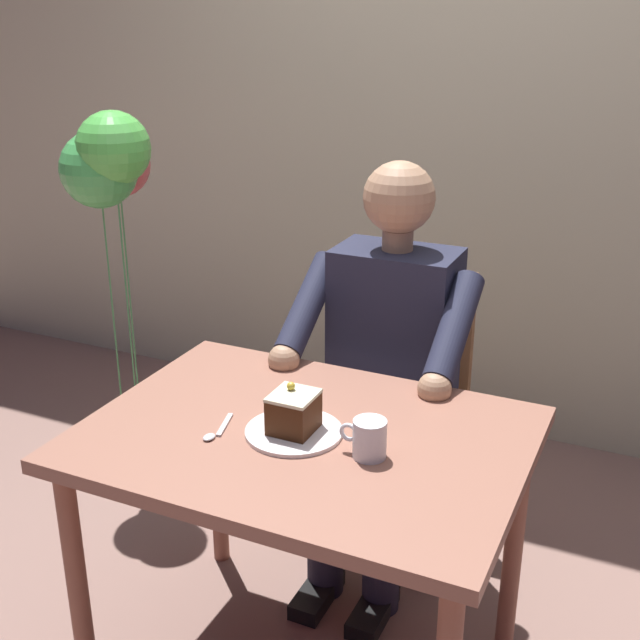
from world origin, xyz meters
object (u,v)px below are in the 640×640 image
(chair, at_px, (402,396))
(balloon_display, at_px, (112,183))
(dessert_spoon, at_px, (216,431))
(cake_slice, at_px, (294,412))
(dining_table, at_px, (305,464))
(coffee_cup, at_px, (369,438))
(seated_person, at_px, (385,370))

(chair, height_order, balloon_display, balloon_display)
(dessert_spoon, relative_size, balloon_display, 0.10)
(dessert_spoon, height_order, balloon_display, balloon_display)
(cake_slice, distance_m, balloon_display, 1.25)
(dining_table, relative_size, cake_slice, 9.12)
(balloon_display, bearing_deg, coffee_cup, 150.65)
(dining_table, xyz_separation_m, balloon_display, (1.03, -0.64, 0.48))
(chair, relative_size, balloon_display, 0.66)
(cake_slice, height_order, coffee_cup, cake_slice)
(dining_table, height_order, cake_slice, cake_slice)
(seated_person, xyz_separation_m, cake_slice, (0.02, 0.56, 0.12))
(chair, xyz_separation_m, cake_slice, (0.02, 0.73, 0.29))
(cake_slice, xyz_separation_m, balloon_display, (1.01, -0.66, 0.33))
(seated_person, xyz_separation_m, coffee_cup, (-0.18, 0.58, 0.11))
(coffee_cup, xyz_separation_m, balloon_display, (1.21, -0.68, 0.34))
(chair, height_order, dessert_spoon, chair)
(chair, distance_m, cake_slice, 0.79)
(chair, distance_m, balloon_display, 1.20)
(seated_person, xyz_separation_m, dessert_spoon, (0.19, 0.64, 0.07))
(cake_slice, relative_size, balloon_display, 0.08)
(cake_slice, distance_m, dessert_spoon, 0.19)
(dining_table, height_order, coffee_cup, coffee_cup)
(coffee_cup, bearing_deg, dessert_spoon, 8.10)
(dining_table, xyz_separation_m, coffee_cup, (-0.18, 0.04, 0.14))
(dessert_spoon, bearing_deg, seated_person, -106.52)
(dining_table, xyz_separation_m, cake_slice, (0.02, 0.02, 0.15))
(dining_table, bearing_deg, coffee_cup, 167.68)
(balloon_display, bearing_deg, seated_person, 174.59)
(dining_table, height_order, chair, chair)
(seated_person, bearing_deg, cake_slice, 87.96)
(dining_table, xyz_separation_m, dessert_spoon, (0.19, 0.09, 0.09))
(chair, bearing_deg, coffee_cup, 103.34)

